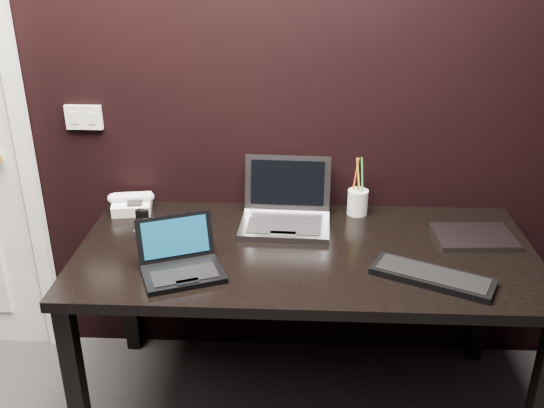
{
  "coord_description": "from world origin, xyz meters",
  "views": [
    {
      "loc": [
        0.27,
        -0.59,
        1.82
      ],
      "look_at": [
        0.18,
        1.35,
        0.94
      ],
      "focal_mm": 40.0,
      "sensor_mm": 36.0,
      "label": 1
    }
  ],
  "objects_px": {
    "desk": "(305,267)",
    "netbook": "(181,263)",
    "desk_phone": "(132,204)",
    "mobile_phone": "(143,225)",
    "silver_laptop": "(285,214)",
    "closed_laptop": "(474,237)",
    "pen_cup": "(358,201)",
    "ext_keyboard": "(432,276)"
  },
  "relations": [
    {
      "from": "closed_laptop",
      "to": "pen_cup",
      "type": "xyz_separation_m",
      "value": [
        -0.43,
        0.21,
        0.05
      ]
    },
    {
      "from": "pen_cup",
      "to": "mobile_phone",
      "type": "bearing_deg",
      "value": -165.27
    },
    {
      "from": "closed_laptop",
      "to": "desk_phone",
      "type": "xyz_separation_m",
      "value": [
        -1.37,
        0.19,
        0.02
      ]
    },
    {
      "from": "netbook",
      "to": "mobile_phone",
      "type": "height_order",
      "value": "netbook"
    },
    {
      "from": "netbook",
      "to": "closed_laptop",
      "type": "xyz_separation_m",
      "value": [
        1.08,
        0.29,
        -0.02
      ]
    },
    {
      "from": "netbook",
      "to": "ext_keyboard",
      "type": "xyz_separation_m",
      "value": [
        0.86,
        -0.01,
        -0.02
      ]
    },
    {
      "from": "ext_keyboard",
      "to": "closed_laptop",
      "type": "distance_m",
      "value": 0.38
    },
    {
      "from": "netbook",
      "to": "silver_laptop",
      "type": "relative_size",
      "value": 0.93
    },
    {
      "from": "desk",
      "to": "silver_laptop",
      "type": "distance_m",
      "value": 0.25
    },
    {
      "from": "netbook",
      "to": "desk_phone",
      "type": "relative_size",
      "value": 1.72
    },
    {
      "from": "ext_keyboard",
      "to": "mobile_phone",
      "type": "relative_size",
      "value": 4.33
    },
    {
      "from": "ext_keyboard",
      "to": "desk",
      "type": "bearing_deg",
      "value": 155.09
    },
    {
      "from": "closed_laptop",
      "to": "pen_cup",
      "type": "relative_size",
      "value": 1.24
    },
    {
      "from": "silver_laptop",
      "to": "ext_keyboard",
      "type": "height_order",
      "value": "silver_laptop"
    },
    {
      "from": "desk",
      "to": "netbook",
      "type": "xyz_separation_m",
      "value": [
        -0.43,
        -0.19,
        0.11
      ]
    },
    {
      "from": "closed_laptop",
      "to": "pen_cup",
      "type": "distance_m",
      "value": 0.48
    },
    {
      "from": "desk",
      "to": "netbook",
      "type": "bearing_deg",
      "value": -156.6
    },
    {
      "from": "silver_laptop",
      "to": "pen_cup",
      "type": "bearing_deg",
      "value": 20.69
    },
    {
      "from": "pen_cup",
      "to": "desk",
      "type": "bearing_deg",
      "value": -124.05
    },
    {
      "from": "silver_laptop",
      "to": "closed_laptop",
      "type": "xyz_separation_m",
      "value": [
        0.73,
        -0.1,
        -0.04
      ]
    },
    {
      "from": "ext_keyboard",
      "to": "desk_phone",
      "type": "bearing_deg",
      "value": 156.83
    },
    {
      "from": "silver_laptop",
      "to": "desk_phone",
      "type": "relative_size",
      "value": 1.85
    },
    {
      "from": "silver_laptop",
      "to": "netbook",
      "type": "bearing_deg",
      "value": -131.68
    },
    {
      "from": "mobile_phone",
      "to": "silver_laptop",
      "type": "bearing_deg",
      "value": 11.38
    },
    {
      "from": "netbook",
      "to": "silver_laptop",
      "type": "xyz_separation_m",
      "value": [
        0.35,
        0.39,
        0.01
      ]
    },
    {
      "from": "closed_laptop",
      "to": "silver_laptop",
      "type": "bearing_deg",
      "value": 172.26
    },
    {
      "from": "desk",
      "to": "pen_cup",
      "type": "distance_m",
      "value": 0.41
    },
    {
      "from": "silver_laptop",
      "to": "ext_keyboard",
      "type": "bearing_deg",
      "value": -38.51
    },
    {
      "from": "netbook",
      "to": "pen_cup",
      "type": "bearing_deg",
      "value": 38.0
    },
    {
      "from": "desk",
      "to": "desk_phone",
      "type": "distance_m",
      "value": 0.8
    },
    {
      "from": "silver_laptop",
      "to": "desk_phone",
      "type": "bearing_deg",
      "value": 172.08
    },
    {
      "from": "netbook",
      "to": "pen_cup",
      "type": "relative_size",
      "value": 1.37
    },
    {
      "from": "mobile_phone",
      "to": "pen_cup",
      "type": "height_order",
      "value": "pen_cup"
    },
    {
      "from": "desk",
      "to": "netbook",
      "type": "distance_m",
      "value": 0.48
    },
    {
      "from": "desk_phone",
      "to": "closed_laptop",
      "type": "bearing_deg",
      "value": -7.83
    },
    {
      "from": "ext_keyboard",
      "to": "mobile_phone",
      "type": "height_order",
      "value": "mobile_phone"
    },
    {
      "from": "desk_phone",
      "to": "pen_cup",
      "type": "height_order",
      "value": "pen_cup"
    },
    {
      "from": "netbook",
      "to": "silver_laptop",
      "type": "height_order",
      "value": "silver_laptop"
    },
    {
      "from": "closed_laptop",
      "to": "mobile_phone",
      "type": "xyz_separation_m",
      "value": [
        -1.28,
        -0.01,
        0.03
      ]
    },
    {
      "from": "netbook",
      "to": "desk_phone",
      "type": "bearing_deg",
      "value": 121.63
    },
    {
      "from": "desk",
      "to": "closed_laptop",
      "type": "height_order",
      "value": "closed_laptop"
    },
    {
      "from": "ext_keyboard",
      "to": "mobile_phone",
      "type": "distance_m",
      "value": 1.1
    }
  ]
}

